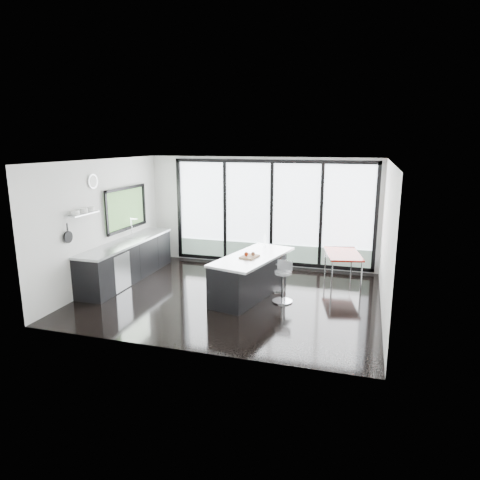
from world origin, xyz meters
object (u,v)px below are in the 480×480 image
(bar_stool_far, at_px, (275,275))
(island, at_px, (250,275))
(bar_stool_near, at_px, (283,287))
(red_table, at_px, (342,267))

(bar_stool_far, bearing_deg, island, -105.87)
(island, bearing_deg, bar_stool_far, 52.73)
(bar_stool_near, height_order, red_table, red_table)
(bar_stool_near, xyz_separation_m, red_table, (1.07, 1.67, 0.02))
(red_table, bearing_deg, bar_stool_far, -144.88)
(bar_stool_far, bearing_deg, bar_stool_near, -45.12)
(island, distance_m, bar_stool_near, 0.75)
(bar_stool_far, relative_size, red_table, 0.51)
(island, xyz_separation_m, bar_stool_near, (0.73, -0.15, -0.13))
(island, relative_size, bar_stool_near, 3.61)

